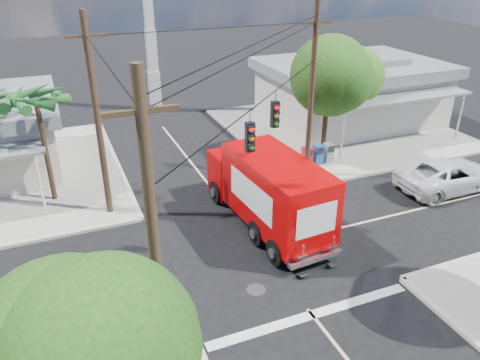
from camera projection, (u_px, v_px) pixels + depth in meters
ground at (259, 248)px, 19.24m from camera, size 120.00×120.00×0.00m
sidewalk_ne at (337, 129)px, 31.99m from camera, size 14.12×14.12×0.14m
road_markings at (275, 268)px, 18.02m from camera, size 32.00×32.00×0.01m
building_ne at (351, 90)px, 32.46m from camera, size 11.80×10.20×4.50m
radio_tower at (150, 34)px, 33.53m from camera, size 0.80×0.80×17.00m
tree_sw_front at (90, 349)px, 8.67m from camera, size 3.88×3.78×6.03m
tree_ne_front at (329, 79)px, 25.24m from camera, size 4.21×4.14×6.66m
tree_ne_back at (346, 76)px, 28.22m from camera, size 3.77×3.66×5.82m
palm_nw_front at (36, 101)px, 20.66m from camera, size 3.01×3.08×5.59m
utility_poles at (206, 133)px, 17.97m from camera, size 12.00×10.68×9.00m
vending_boxes at (318, 154)px, 26.32m from camera, size 1.90×0.50×1.10m
delivery_truck at (268, 191)px, 20.08m from camera, size 3.02×8.02×3.40m
parked_car at (449, 175)px, 23.69m from camera, size 5.60×2.60×1.55m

